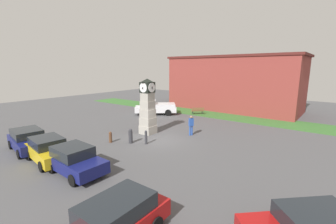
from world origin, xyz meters
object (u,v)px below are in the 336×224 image
Objects in this scene: car_navy_sedan at (28,140)px; bench at (198,110)px; clock_tower at (148,108)px; bollard_mid_row at (131,136)px; car_by_building at (75,160)px; car_far_lot at (111,224)px; car_near_tower at (49,150)px; pickup_truck at (155,107)px; bollard_far_row at (110,137)px; bollard_near_tower at (146,137)px; pedestrian_near_bench at (191,124)px.

bench is (3.40, 18.76, -0.25)m from car_navy_sedan.
clock_tower is 3.41m from bollard_mid_row.
car_by_building reaches higher than car_navy_sedan.
car_far_lot is 3.00× the size of bench.
pickup_truck is at bearing 105.06° from car_near_tower.
bench is at bearing 96.06° from bollard_mid_row.
pickup_truck is at bearing -142.47° from bench.
bench is (4.34, 3.34, -0.41)m from pickup_truck.
car_by_building is (2.74, -4.67, 0.33)m from bollard_far_row.
bollard_mid_row is 0.31× the size of car_by_building.
clock_tower is at bearing 129.07° from bollard_near_tower.
car_near_tower is at bearing -177.81° from car_by_building.
car_navy_sedan is 1.15× the size of car_by_building.
car_far_lot reaches higher than bollard_near_tower.
bollard_near_tower is 0.24× the size of car_far_lot.
bollard_mid_row is 0.26× the size of car_far_lot.
bollard_far_row is 0.50× the size of pedestrian_near_bench.
bollard_near_tower is 1.23× the size of bollard_far_row.
car_navy_sedan is (-5.93, -6.18, 0.21)m from bollard_near_tower.
bollard_far_row is 11.04m from car_far_lot.
bollard_far_row is 7.00m from pedestrian_near_bench.
car_by_building is at bearing 159.66° from car_far_lot.
car_navy_sedan is at bearing -86.50° from pickup_truck.
car_far_lot is 22.61m from bench.
car_near_tower reaches higher than bollard_mid_row.
pedestrian_near_bench reaches higher than bollard_near_tower.
bollard_mid_row is 5.48m from pedestrian_near_bench.
car_far_lot reaches higher than car_near_tower.
bollard_near_tower is at bearing 91.72° from car_by_building.
car_navy_sedan is at bearing -133.83° from bollard_near_tower.
car_near_tower is 2.31× the size of pedestrian_near_bench.
car_navy_sedan is 0.97× the size of car_far_lot.
clock_tower is at bearing 79.09° from bollard_far_row.
clock_tower is 4.14m from pedestrian_near_bench.
bollard_near_tower is at bearing -78.64° from bench.
car_navy_sedan is at bearing -130.67° from bollard_mid_row.
pickup_truck is at bearing 125.79° from clock_tower.
bench is at bearing 112.42° from car_far_lot.
pedestrian_near_bench is at bearing 28.50° from clock_tower.
car_navy_sedan is 15.45m from pickup_truck.
car_by_building is (1.31, -5.54, 0.19)m from bollard_mid_row.
car_navy_sedan is 12.21m from car_far_lot.
bollard_mid_row is at bearing -59.72° from pickup_truck.
pedestrian_near_bench is (4.15, -8.45, 0.51)m from bench.
pickup_truck is at bearing 126.43° from car_far_lot.
bollard_near_tower reaches higher than bollard_far_row.
bollard_mid_row is 0.78× the size of bench.
car_far_lot is at bearing -70.23° from pedestrian_near_bench.
car_far_lot is (8.80, -2.08, 0.01)m from car_near_tower.
pedestrian_near_bench is (1.43, 10.26, 0.25)m from car_by_building.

